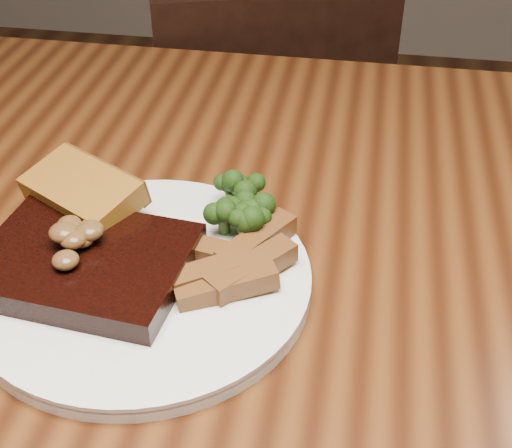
{
  "coord_description": "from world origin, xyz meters",
  "views": [
    {
      "loc": [
        0.09,
        -0.5,
        1.17
      ],
      "look_at": [
        0.0,
        0.01,
        0.78
      ],
      "focal_mm": 50.0,
      "sensor_mm": 36.0,
      "label": 1
    }
  ],
  "objects_px": {
    "dining_table": "(250,327)",
    "plate": "(143,282)",
    "steak": "(85,264)",
    "potato_wedges": "(220,266)",
    "garlic_bread": "(85,208)",
    "chair_far": "(265,166)"
  },
  "relations": [
    {
      "from": "dining_table",
      "to": "potato_wedges",
      "type": "height_order",
      "value": "potato_wedges"
    },
    {
      "from": "steak",
      "to": "garlic_bread",
      "type": "height_order",
      "value": "steak"
    },
    {
      "from": "chair_far",
      "to": "steak",
      "type": "bearing_deg",
      "value": 67.64
    },
    {
      "from": "dining_table",
      "to": "plate",
      "type": "relative_size",
      "value": 5.45
    },
    {
      "from": "potato_wedges",
      "to": "plate",
      "type": "bearing_deg",
      "value": -170.65
    },
    {
      "from": "plate",
      "to": "steak",
      "type": "bearing_deg",
      "value": -171.44
    },
    {
      "from": "chair_far",
      "to": "steak",
      "type": "distance_m",
      "value": 0.78
    },
    {
      "from": "dining_table",
      "to": "plate",
      "type": "xyz_separation_m",
      "value": [
        -0.08,
        -0.06,
        0.1
      ]
    },
    {
      "from": "dining_table",
      "to": "steak",
      "type": "height_order",
      "value": "steak"
    },
    {
      "from": "dining_table",
      "to": "plate",
      "type": "bearing_deg",
      "value": -145.16
    },
    {
      "from": "garlic_bread",
      "to": "potato_wedges",
      "type": "bearing_deg",
      "value": 6.23
    },
    {
      "from": "steak",
      "to": "dining_table",
      "type": "bearing_deg",
      "value": 32.3
    },
    {
      "from": "dining_table",
      "to": "garlic_bread",
      "type": "relative_size",
      "value": 14.19
    },
    {
      "from": "steak",
      "to": "garlic_bread",
      "type": "distance_m",
      "value": 0.09
    },
    {
      "from": "plate",
      "to": "garlic_bread",
      "type": "xyz_separation_m",
      "value": [
        -0.08,
        0.07,
        0.02
      ]
    },
    {
      "from": "chair_far",
      "to": "potato_wedges",
      "type": "xyz_separation_m",
      "value": [
        0.07,
        -0.69,
        0.33
      ]
    },
    {
      "from": "steak",
      "to": "potato_wedges",
      "type": "distance_m",
      "value": 0.12
    },
    {
      "from": "dining_table",
      "to": "garlic_bread",
      "type": "xyz_separation_m",
      "value": [
        -0.16,
        0.01,
        0.12
      ]
    },
    {
      "from": "plate",
      "to": "steak",
      "type": "xyz_separation_m",
      "value": [
        -0.05,
        -0.01,
        0.02
      ]
    },
    {
      "from": "dining_table",
      "to": "potato_wedges",
      "type": "xyz_separation_m",
      "value": [
        -0.02,
        -0.05,
        0.12
      ]
    },
    {
      "from": "chair_far",
      "to": "garlic_bread",
      "type": "relative_size",
      "value": 7.18
    },
    {
      "from": "garlic_bread",
      "to": "potato_wedges",
      "type": "relative_size",
      "value": 1.01
    }
  ]
}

